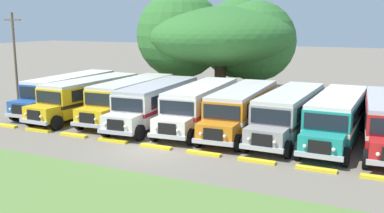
% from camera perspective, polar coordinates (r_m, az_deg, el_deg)
% --- Properties ---
extents(ground_plane, '(220.00, 220.00, 0.00)m').
position_cam_1_polar(ground_plane, '(25.18, -5.23, -5.64)').
color(ground_plane, slate).
extents(foreground_grass_strip, '(80.00, 9.05, 0.01)m').
position_cam_1_polar(foreground_grass_strip, '(19.12, -18.02, -11.63)').
color(foreground_grass_strip, olive).
rests_on(foreground_grass_strip, ground_plane).
extents(parked_bus_slot_0, '(3.17, 10.91, 2.82)m').
position_cam_1_polar(parked_bus_slot_0, '(37.48, -15.59, 1.98)').
color(parked_bus_slot_0, '#23519E').
rests_on(parked_bus_slot_0, ground_plane).
extents(parked_bus_slot_1, '(2.92, 10.87, 2.82)m').
position_cam_1_polar(parked_bus_slot_1, '(34.94, -13.07, 1.47)').
color(parked_bus_slot_1, yellow).
rests_on(parked_bus_slot_1, ground_plane).
extents(parked_bus_slot_2, '(3.19, 10.91, 2.82)m').
position_cam_1_polar(parked_bus_slot_2, '(33.67, -7.83, 1.30)').
color(parked_bus_slot_2, yellow).
rests_on(parked_bus_slot_2, ground_plane).
extents(parked_bus_slot_3, '(3.36, 10.94, 2.82)m').
position_cam_1_polar(parked_bus_slot_3, '(31.59, -4.55, 0.73)').
color(parked_bus_slot_3, silver).
rests_on(parked_bus_slot_3, ground_plane).
extents(parked_bus_slot_4, '(3.41, 10.95, 2.82)m').
position_cam_1_polar(parked_bus_slot_4, '(30.55, 1.17, 0.41)').
color(parked_bus_slot_4, silver).
rests_on(parked_bus_slot_4, ground_plane).
extents(parked_bus_slot_5, '(3.17, 10.91, 2.82)m').
position_cam_1_polar(parked_bus_slot_5, '(29.43, 6.54, -0.06)').
color(parked_bus_slot_5, orange).
rests_on(parked_bus_slot_5, ground_plane).
extents(parked_bus_slot_6, '(2.81, 10.86, 2.82)m').
position_cam_1_polar(parked_bus_slot_6, '(28.62, 12.55, -0.57)').
color(parked_bus_slot_6, '#9E9993').
rests_on(parked_bus_slot_6, ground_plane).
extents(parked_bus_slot_7, '(2.78, 10.85, 2.82)m').
position_cam_1_polar(parked_bus_slot_7, '(28.07, 18.34, -1.10)').
color(parked_bus_slot_7, teal).
rests_on(parked_bus_slot_7, ground_plane).
extents(curb_wheelstop_0, '(2.00, 0.36, 0.15)m').
position_cam_1_polar(curb_wheelstop_0, '(33.18, -23.04, -2.28)').
color(curb_wheelstop_0, yellow).
rests_on(curb_wheelstop_0, ground_plane).
extents(curb_wheelstop_1, '(2.00, 0.36, 0.15)m').
position_cam_1_polar(curb_wheelstop_1, '(31.01, -19.33, -2.90)').
color(curb_wheelstop_1, yellow).
rests_on(curb_wheelstop_1, ground_plane).
extents(curb_wheelstop_2, '(2.00, 0.36, 0.15)m').
position_cam_1_polar(curb_wheelstop_2, '(28.99, -15.09, -3.60)').
color(curb_wheelstop_2, yellow).
rests_on(curb_wheelstop_2, ground_plane).
extents(curb_wheelstop_3, '(2.00, 0.36, 0.15)m').
position_cam_1_polar(curb_wheelstop_3, '(27.15, -10.23, -4.37)').
color(curb_wheelstop_3, yellow).
rests_on(curb_wheelstop_3, ground_plane).
extents(curb_wheelstop_4, '(2.00, 0.36, 0.15)m').
position_cam_1_polar(curb_wheelstop_4, '(25.55, -4.70, -5.21)').
color(curb_wheelstop_4, yellow).
rests_on(curb_wheelstop_4, ground_plane).
extents(curb_wheelstop_5, '(2.00, 0.36, 0.15)m').
position_cam_1_polar(curb_wheelstop_5, '(24.21, 1.52, -6.09)').
color(curb_wheelstop_5, yellow).
rests_on(curb_wheelstop_5, ground_plane).
extents(curb_wheelstop_6, '(2.00, 0.36, 0.15)m').
position_cam_1_polar(curb_wheelstop_6, '(23.20, 8.39, -6.98)').
color(curb_wheelstop_6, yellow).
rests_on(curb_wheelstop_6, ground_plane).
extents(curb_wheelstop_7, '(2.00, 0.36, 0.15)m').
position_cam_1_polar(curb_wheelstop_7, '(22.54, 15.80, -7.83)').
color(curb_wheelstop_7, yellow).
rests_on(curb_wheelstop_7, ground_plane).
extents(curb_wheelstop_8, '(2.00, 0.36, 0.15)m').
position_cam_1_polar(curb_wheelstop_8, '(22.29, 23.55, -8.57)').
color(curb_wheelstop_8, yellow).
rests_on(curb_wheelstop_8, ground_plane).
extents(broad_shade_tree, '(14.40, 15.52, 10.00)m').
position_cam_1_polar(broad_shade_tree, '(42.02, 3.83, 8.93)').
color(broad_shade_tree, brown).
rests_on(broad_shade_tree, ground_plane).
extents(utility_pole, '(1.80, 0.20, 7.91)m').
position_cam_1_polar(utility_pole, '(39.65, -21.96, 5.89)').
color(utility_pole, brown).
rests_on(utility_pole, ground_plane).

